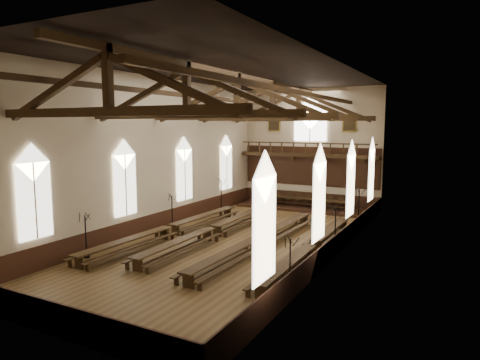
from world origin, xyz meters
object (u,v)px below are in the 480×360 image
Objects in this scene: refectory_row_a at (170,229)px; candelabrum_right_far at (358,215)px; refectory_row_b at (212,230)px; candelabrum_right_near at (290,274)px; refectory_row_c at (260,239)px; candelabrum_left_near at (86,244)px; candelabrum_left_mid at (172,218)px; candelabrum_right_mid at (335,236)px; dais at (305,208)px; refectory_row_d at (312,246)px; candelabrum_left_far at (221,201)px; high_table at (305,199)px.

refectory_row_a is 5.14× the size of candelabrum_right_far.
refectory_row_b is 9.23m from candelabrum_right_near.
refectory_row_a is 6.00m from refectory_row_c.
candelabrum_right_near is (11.10, 0.74, -0.01)m from candelabrum_left_near.
candelabrum_left_mid reaches higher than refectory_row_b.
candelabrum_right_mid reaches higher than refectory_row_a.
candelabrum_right_near is at bearing -25.35° from refectory_row_a.
refectory_row_b is 11.60m from dais.
dais is at bearing 72.04° from candelabrum_left_near.
refectory_row_b is at bearing 59.27° from candelabrum_left_near.
refectory_row_c reaches higher than refectory_row_d.
refectory_row_c is 5.12× the size of candelabrum_right_far.
candelabrum_right_far reaches higher than candelabrum_left_near.
dais is at bearing 107.32° from candelabrum_right_near.
candelabrum_left_near is 0.90× the size of candelabrum_left_far.
candelabrum_left_far reaches higher than refectory_row_c.
candelabrum_right_far is (3.77, 7.54, 0.31)m from refectory_row_c.
refectory_row_a is at bearing -175.99° from refectory_row_d.
refectory_row_a is 12.63m from candelabrum_right_far.
candelabrum_right_far reaches higher than refectory_row_a.
refectory_row_b is 1.00× the size of refectory_row_c.
candelabrum_right_far is (11.10, -0.56, 0.04)m from candelabrum_left_far.
candelabrum_left_near is at bearing -107.96° from high_table.
refectory_row_c is 10.93m from candelabrum_left_far.
refectory_row_c is at bearing -82.60° from dais.
dais is 4.79× the size of candelabrum_right_near.
candelabrum_left_mid is at bearing 123.44° from refectory_row_a.
high_table is at bearing 72.04° from candelabrum_left_near.
refectory_row_b is at bearing -63.25° from candelabrum_left_far.
candelabrum_left_mid is 12.95m from candelabrum_right_near.
candelabrum_right_near reaches higher than refectory_row_b.
refectory_row_a is 6.00× the size of candelabrum_left_near.
candelabrum_left_far is at bearing 130.07° from candelabrum_right_near.
high_table is (1.97, 11.42, 0.29)m from refectory_row_b.
candelabrum_left_far is at bearing 150.40° from candelabrum_right_mid.
dais is 4.06× the size of candelabrum_right_far.
refectory_row_a is 13.22m from dais.
high_table is at bearing 107.32° from candelabrum_right_near.
candelabrum_right_near is at bearing 3.83° from candelabrum_left_near.
candelabrum_left_mid is at bearing -119.04° from dais.
candelabrum_left_mid reaches higher than refectory_row_d.
refectory_row_c is 1.26× the size of dais.
refectory_row_a is 5.91× the size of candelabrum_right_mid.
refectory_row_d is 1.83m from candelabrum_right_mid.
candelabrum_right_near is (0.76, -5.25, 0.21)m from refectory_row_d.
candelabrum_left_near is 11.12m from candelabrum_right_near.
candelabrum_right_far reaches higher than candelabrum_left_mid.
refectory_row_d is 5.87× the size of candelabrum_right_near.
candelabrum_left_mid is at bearing 167.92° from refectory_row_c.
candelabrum_left_far is (-5.78, -3.87, -0.02)m from high_table.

